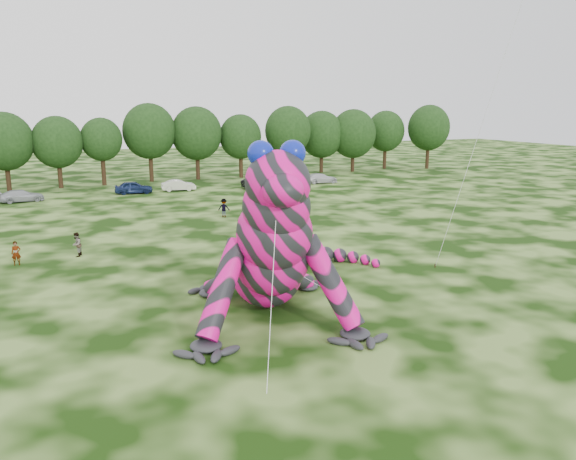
# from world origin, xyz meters

# --- Properties ---
(ground) EXTENTS (240.00, 240.00, 0.00)m
(ground) POSITION_xyz_m (0.00, 0.00, 0.00)
(ground) COLOR #16330A
(ground) RESTS_ON ground
(inflatable_gecko) EXTENTS (18.18, 20.28, 8.76)m
(inflatable_gecko) POSITION_xyz_m (3.94, 7.55, 4.38)
(inflatable_gecko) COLOR #F10B8A
(inflatable_gecko) RESTS_ON ground
(flying_kite) EXTENTS (3.41, 3.82, 17.79)m
(flying_kite) POSITION_xyz_m (18.74, 6.04, 15.67)
(flying_kite) COLOR red
(flying_kite) RESTS_ON ground
(tree_7) EXTENTS (6.68, 6.01, 9.48)m
(tree_7) POSITION_xyz_m (-10.08, 56.80, 4.74)
(tree_7) COLOR black
(tree_7) RESTS_ON ground
(tree_8) EXTENTS (6.14, 5.53, 8.94)m
(tree_8) POSITION_xyz_m (-4.22, 56.99, 4.47)
(tree_8) COLOR black
(tree_8) RESTS_ON ground
(tree_9) EXTENTS (5.27, 4.74, 8.68)m
(tree_9) POSITION_xyz_m (1.06, 57.35, 4.34)
(tree_9) COLOR black
(tree_9) RESTS_ON ground
(tree_10) EXTENTS (7.09, 6.38, 10.50)m
(tree_10) POSITION_xyz_m (7.40, 58.58, 5.25)
(tree_10) COLOR black
(tree_10) RESTS_ON ground
(tree_11) EXTENTS (7.01, 6.31, 10.07)m
(tree_11) POSITION_xyz_m (13.79, 58.20, 5.03)
(tree_11) COLOR black
(tree_11) RESTS_ON ground
(tree_12) EXTENTS (5.99, 5.39, 8.97)m
(tree_12) POSITION_xyz_m (20.01, 57.74, 4.49)
(tree_12) COLOR black
(tree_12) RESTS_ON ground
(tree_13) EXTENTS (6.83, 6.15, 10.13)m
(tree_13) POSITION_xyz_m (27.13, 57.13, 5.06)
(tree_13) COLOR black
(tree_13) RESTS_ON ground
(tree_14) EXTENTS (6.82, 6.14, 9.40)m
(tree_14) POSITION_xyz_m (33.46, 58.72, 4.70)
(tree_14) COLOR black
(tree_14) RESTS_ON ground
(tree_15) EXTENTS (7.17, 6.45, 9.63)m
(tree_15) POSITION_xyz_m (38.47, 57.77, 4.82)
(tree_15) COLOR black
(tree_15) RESTS_ON ground
(tree_16) EXTENTS (6.26, 5.63, 9.37)m
(tree_16) POSITION_xyz_m (45.45, 59.37, 4.69)
(tree_16) COLOR black
(tree_16) RESTS_ON ground
(tree_17) EXTENTS (6.98, 6.28, 10.30)m
(tree_17) POSITION_xyz_m (51.95, 56.66, 5.15)
(tree_17) COLOR black
(tree_17) RESTS_ON ground
(car_3) EXTENTS (4.75, 2.51, 1.31)m
(car_3) POSITION_xyz_m (-8.52, 47.38, 0.66)
(car_3) COLOR #A0A4A9
(car_3) RESTS_ON ground
(car_4) EXTENTS (4.49, 2.13, 1.48)m
(car_4) POSITION_xyz_m (3.45, 48.41, 0.74)
(car_4) COLOR #142249
(car_4) RESTS_ON ground
(car_5) EXTENTS (4.20, 1.82, 1.34)m
(car_5) POSITION_xyz_m (8.81, 48.56, 0.67)
(car_5) COLOR silver
(car_5) RESTS_ON ground
(car_6) EXTENTS (5.47, 2.63, 1.50)m
(car_6) POSITION_xyz_m (18.98, 46.39, 0.75)
(car_6) COLOR #242426
(car_6) RESTS_ON ground
(car_7) EXTENTS (4.63, 2.07, 1.32)m
(car_7) POSITION_xyz_m (27.74, 47.59, 0.66)
(car_7) COLOR silver
(car_7) RESTS_ON ground
(spectator_0) EXTENTS (0.60, 0.41, 1.59)m
(spectator_0) POSITION_xyz_m (-8.24, 20.46, 0.80)
(spectator_0) COLOR gray
(spectator_0) RESTS_ON ground
(spectator_3) EXTENTS (1.13, 0.97, 1.82)m
(spectator_3) POSITION_xyz_m (14.97, 30.92, 0.91)
(spectator_3) COLOR gray
(spectator_3) RESTS_ON ground
(spectator_2) EXTENTS (1.30, 1.12, 1.74)m
(spectator_2) POSITION_xyz_m (8.93, 30.46, 0.87)
(spectator_2) COLOR gray
(spectator_2) RESTS_ON ground
(spectator_5) EXTENTS (1.28, 1.69, 1.78)m
(spectator_5) POSITION_xyz_m (7.23, 20.76, 0.89)
(spectator_5) COLOR gray
(spectator_5) RESTS_ON ground
(spectator_1) EXTENTS (0.89, 1.00, 1.69)m
(spectator_1) POSITION_xyz_m (-4.50, 21.18, 0.84)
(spectator_1) COLOR gray
(spectator_1) RESTS_ON ground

